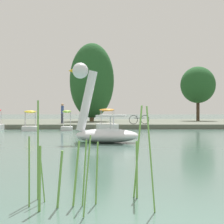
# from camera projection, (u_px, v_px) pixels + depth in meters

# --- Properties ---
(shore_bank_far) EXTENTS (110.11, 24.51, 0.38)m
(shore_bank_far) POSITION_uv_depth(u_px,v_px,m) (113.00, 123.00, 42.67)
(shore_bank_far) COLOR #5B6051
(shore_bank_far) RESTS_ON ground_plane
(swan_boat) EXTENTS (3.31, 2.01, 3.62)m
(swan_boat) POSITION_uv_depth(u_px,v_px,m) (102.00, 124.00, 17.16)
(swan_boat) COLOR white
(swan_boat) RESTS_ON ground_plane
(pedal_boat_orange) EXTENTS (1.71, 2.47, 1.64)m
(pedal_boat_orange) POSITION_uv_depth(u_px,v_px,m) (107.00, 124.00, 28.88)
(pedal_boat_orange) COLOR white
(pedal_boat_orange) RESTS_ON ground_plane
(pedal_boat_lime) EXTENTS (0.99, 1.76, 1.52)m
(pedal_boat_lime) POSITION_uv_depth(u_px,v_px,m) (67.00, 124.00, 28.73)
(pedal_boat_lime) COLOR white
(pedal_boat_lime) RESTS_ON ground_plane
(pedal_boat_yellow) EXTENTS (1.49, 2.14, 1.50)m
(pedal_boat_yellow) POSITION_uv_depth(u_px,v_px,m) (30.00, 125.00, 28.39)
(pedal_boat_yellow) COLOR white
(pedal_boat_yellow) RESTS_ON ground_plane
(tree_willow_overhanging) EXTENTS (6.20, 5.85, 8.48)m
(tree_willow_overhanging) POSITION_uv_depth(u_px,v_px,m) (92.00, 81.00, 41.28)
(tree_willow_overhanging) COLOR brown
(tree_willow_overhanging) RESTS_ON shore_bank_far
(tree_sapling_by_fence) EXTENTS (4.05, 4.05, 6.26)m
(tree_sapling_by_fence) POSITION_uv_depth(u_px,v_px,m) (198.00, 85.00, 43.93)
(tree_sapling_by_fence) COLOR #423323
(tree_sapling_by_fence) RESTS_ON shore_bank_far
(person_on_path) EXTENTS (0.24, 0.24, 1.78)m
(person_on_path) POSITION_uv_depth(u_px,v_px,m) (62.00, 113.00, 33.59)
(person_on_path) COLOR #23283D
(person_on_path) RESTS_ON shore_bank_far
(bicycle_parked) EXTENTS (1.72, 0.40, 0.77)m
(bicycle_parked) POSITION_uv_depth(u_px,v_px,m) (139.00, 120.00, 31.59)
(bicycle_parked) COLOR black
(bicycle_parked) RESTS_ON shore_bank_far
(reed_clump_foreground) EXTENTS (2.69, 1.23, 1.56)m
(reed_clump_foreground) POSITION_uv_depth(u_px,v_px,m) (73.00, 167.00, 5.66)
(reed_clump_foreground) COLOR #669942
(reed_clump_foreground) RESTS_ON ground_plane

